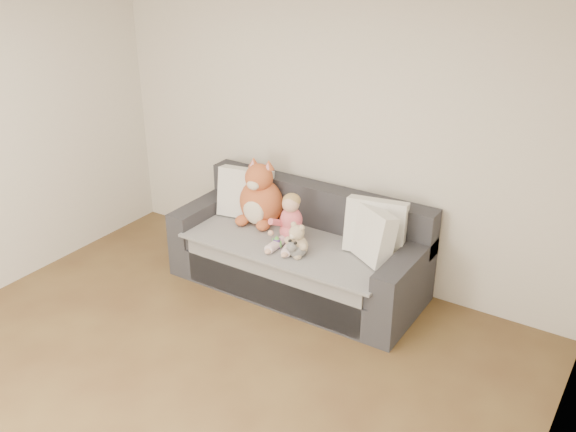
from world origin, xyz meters
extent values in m
plane|color=brown|center=(0.00, 0.00, 0.00)|extent=(5.00, 5.00, 0.00)
plane|color=white|center=(0.00, 0.00, 2.60)|extent=(5.00, 5.00, 0.00)
plane|color=beige|center=(0.00, 2.50, 1.30)|extent=(4.50, 0.00, 4.50)
plane|color=beige|center=(2.25, 0.00, 1.30)|extent=(0.00, 5.00, 5.00)
cube|color=#2B2C31|center=(-0.05, 2.02, 0.15)|extent=(2.20, 0.90, 0.30)
cube|color=#2B2C31|center=(-0.05, 1.99, 0.38)|extent=(1.90, 0.80, 0.15)
cube|color=#2B2C31|center=(-0.05, 2.37, 0.65)|extent=(2.20, 0.20, 0.40)
cube|color=#2B2C31|center=(-1.05, 2.02, 0.45)|extent=(0.20, 0.90, 0.30)
cube|color=#2B2C31|center=(0.95, 2.02, 0.45)|extent=(0.20, 0.90, 0.30)
cube|color=gray|center=(-0.05, 1.97, 0.46)|extent=(1.85, 0.88, 0.02)
cube|color=gray|center=(-0.05, 1.58, 0.23)|extent=(1.70, 0.02, 0.41)
cube|color=silver|center=(-0.71, 2.17, 0.70)|extent=(0.53, 0.31, 0.47)
cube|color=silver|center=(0.60, 2.18, 0.70)|extent=(0.53, 0.31, 0.47)
cube|color=silver|center=(0.61, 2.07, 0.69)|extent=(0.51, 0.42, 0.45)
ellipsoid|color=#E46A50|center=(-0.09, 1.97, 0.55)|extent=(0.21, 0.17, 0.17)
ellipsoid|color=#E46A50|center=(-0.09, 1.98, 0.67)|extent=(0.20, 0.17, 0.22)
ellipsoid|color=#DBAA8C|center=(-0.09, 1.96, 0.82)|extent=(0.15, 0.15, 0.15)
ellipsoid|color=tan|center=(-0.09, 1.98, 0.84)|extent=(0.15, 0.15, 0.12)
cylinder|color=#E46A50|center=(-0.17, 1.89, 0.65)|extent=(0.08, 0.21, 0.13)
cylinder|color=#E46A50|center=(0.02, 1.93, 0.65)|extent=(0.14, 0.20, 0.13)
ellipsoid|color=#DBAA8C|center=(-0.19, 1.81, 0.58)|extent=(0.05, 0.05, 0.05)
ellipsoid|color=#DBAA8C|center=(0.06, 1.85, 0.58)|extent=(0.05, 0.05, 0.05)
cylinder|color=#E5B2C6|center=(-0.11, 1.78, 0.51)|extent=(0.09, 0.26, 0.09)
cylinder|color=#E5B2C6|center=(0.00, 1.80, 0.51)|extent=(0.15, 0.27, 0.09)
ellipsoid|color=#DBAA8C|center=(-0.11, 1.66, 0.50)|extent=(0.06, 0.08, 0.04)
ellipsoid|color=#DBAA8C|center=(0.04, 1.68, 0.50)|extent=(0.06, 0.08, 0.04)
ellipsoid|color=#AC4C26|center=(-0.52, 2.15, 0.66)|extent=(0.41, 0.35, 0.43)
ellipsoid|color=beige|center=(-0.51, 2.01, 0.63)|extent=(0.22, 0.10, 0.24)
ellipsoid|color=#AC4C26|center=(-0.52, 2.12, 0.91)|extent=(0.25, 0.25, 0.25)
ellipsoid|color=beige|center=(-0.51, 2.01, 0.88)|extent=(0.12, 0.08, 0.09)
cone|color=#AC4C26|center=(-0.60, 2.16, 1.03)|extent=(0.11, 0.11, 0.09)
cone|color=pink|center=(-0.60, 2.14, 1.02)|extent=(0.07, 0.07, 0.05)
cone|color=#AC4C26|center=(-0.45, 2.17, 1.03)|extent=(0.11, 0.11, 0.09)
cone|color=pink|center=(-0.44, 2.15, 1.02)|extent=(0.07, 0.07, 0.05)
ellipsoid|color=#AC4C26|center=(-0.61, 1.98, 0.52)|extent=(0.12, 0.14, 0.10)
ellipsoid|color=#AC4C26|center=(-0.40, 2.00, 0.52)|extent=(0.12, 0.14, 0.10)
cylinder|color=#AC4C26|center=(-0.33, 2.22, 0.52)|extent=(0.22, 0.27, 0.10)
ellipsoid|color=tan|center=(0.09, 1.78, 0.56)|extent=(0.18, 0.15, 0.18)
ellipsoid|color=tan|center=(0.09, 1.77, 0.68)|extent=(0.13, 0.13, 0.13)
ellipsoid|color=tan|center=(0.05, 1.79, 0.73)|extent=(0.05, 0.05, 0.05)
ellipsoid|color=tan|center=(0.14, 1.77, 0.73)|extent=(0.05, 0.05, 0.05)
ellipsoid|color=beige|center=(0.08, 1.72, 0.66)|extent=(0.05, 0.05, 0.05)
ellipsoid|color=tan|center=(0.01, 1.78, 0.58)|extent=(0.07, 0.07, 0.07)
ellipsoid|color=tan|center=(0.17, 1.74, 0.58)|extent=(0.07, 0.07, 0.07)
ellipsoid|color=tan|center=(0.04, 1.74, 0.50)|extent=(0.07, 0.07, 0.07)
ellipsoid|color=tan|center=(0.13, 1.72, 0.50)|extent=(0.07, 0.07, 0.07)
ellipsoid|color=white|center=(0.11, 1.76, 0.53)|extent=(0.14, 0.18, 0.13)
ellipsoid|color=white|center=(0.10, 1.68, 0.59)|extent=(0.08, 0.08, 0.08)
ellipsoid|color=black|center=(0.08, 1.70, 0.63)|extent=(0.03, 0.03, 0.03)
ellipsoid|color=black|center=(0.13, 1.69, 0.63)|extent=(0.03, 0.03, 0.03)
cylinder|color=#5A3592|center=(-0.11, 1.79, 0.52)|extent=(0.07, 0.07, 0.08)
cone|color=#51B043|center=(-0.11, 1.79, 0.57)|extent=(0.06, 0.06, 0.03)
cylinder|color=#51B043|center=(-0.16, 1.79, 0.52)|extent=(0.01, 0.01, 0.06)
cylinder|color=#51B043|center=(-0.07, 1.78, 0.52)|extent=(0.01, 0.01, 0.06)
camera|label=1|loc=(2.52, -2.17, 3.00)|focal=40.00mm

